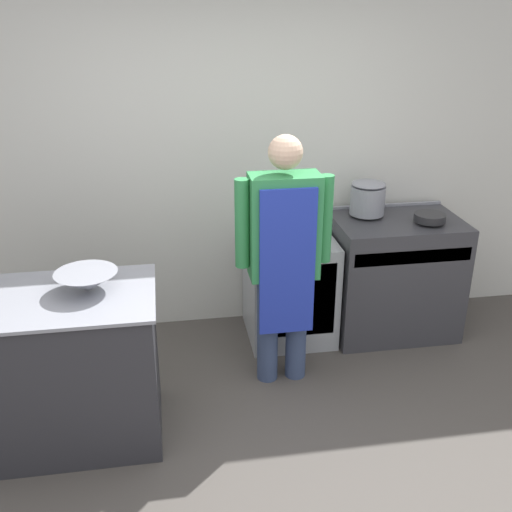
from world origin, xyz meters
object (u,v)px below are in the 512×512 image
object	(u,v)px
stock_pot	(368,197)
person_cook	(284,250)
fridge_unit	(289,288)
saute_pan	(430,217)
mixing_bowl	(87,282)
stove	(393,276)

from	to	relation	value
stock_pot	person_cook	bearing A→B (deg)	-140.27
fridge_unit	saute_pan	xyz separation A→B (m)	(0.99, -0.15, 0.56)
mixing_bowl	stock_pot	xyz separation A→B (m)	(1.94, 0.95, 0.08)
fridge_unit	person_cook	xyz separation A→B (m)	(-0.17, -0.56, 0.55)
fridge_unit	mixing_bowl	world-z (taller)	mixing_bowl
fridge_unit	stock_pot	world-z (taller)	stock_pot
fridge_unit	saute_pan	distance (m)	1.15
mixing_bowl	stock_pot	size ratio (longest dim) A/B	1.35
person_cook	mixing_bowl	distance (m)	1.22
person_cook	mixing_bowl	bearing A→B (deg)	-164.72
person_cook	stock_pot	bearing A→B (deg)	39.73
stove	fridge_unit	world-z (taller)	stove
fridge_unit	stock_pot	bearing A→B (deg)	7.22
fridge_unit	stock_pot	distance (m)	0.89
mixing_bowl	stock_pot	distance (m)	2.16
person_cook	saute_pan	xyz separation A→B (m)	(1.16, 0.41, 0.01)
stove	saute_pan	size ratio (longest dim) A/B	4.14
mixing_bowl	saute_pan	bearing A→B (deg)	17.33
fridge_unit	stock_pot	size ratio (longest dim) A/B	3.11
person_cook	stock_pot	size ratio (longest dim) A/B	6.55
stock_pot	saute_pan	distance (m)	0.47
stove	saute_pan	xyz separation A→B (m)	(0.19, -0.11, 0.50)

